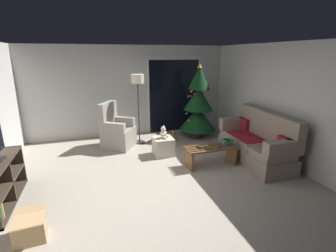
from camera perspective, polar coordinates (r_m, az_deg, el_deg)
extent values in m
plane|color=#9E9384|center=(4.57, -2.23, -13.15)|extent=(7.00, 7.00, 0.00)
cube|color=beige|center=(7.04, -8.96, 8.08)|extent=(5.72, 0.12, 2.50)
cube|color=beige|center=(5.55, 27.52, 4.16)|extent=(0.12, 6.00, 2.50)
cube|color=silver|center=(7.30, 1.40, 7.38)|extent=(1.60, 0.02, 2.20)
cube|color=black|center=(7.29, 1.44, 6.97)|extent=(1.50, 0.02, 2.10)
cube|color=gray|center=(5.69, 19.37, -6.01)|extent=(0.85, 1.93, 0.34)
cube|color=gray|center=(5.13, 23.25, -6.01)|extent=(0.71, 0.63, 0.14)
cube|color=gray|center=(5.60, 19.43, -3.76)|extent=(0.71, 0.63, 0.14)
cube|color=gray|center=(6.09, 16.22, -1.85)|extent=(0.71, 0.63, 0.14)
cube|color=gray|center=(5.67, 22.47, 0.11)|extent=(0.29, 1.91, 0.60)
cube|color=gray|center=(4.90, 25.47, -4.73)|extent=(0.77, 0.23, 0.28)
cube|color=gray|center=(6.24, 15.38, 0.69)|extent=(0.77, 0.23, 0.28)
cube|color=maroon|center=(5.76, 17.97, -2.24)|extent=(0.64, 0.93, 0.02)
cube|color=maroon|center=(5.12, 25.65, -3.87)|extent=(0.13, 0.33, 0.28)
cube|color=maroon|center=(6.18, 17.44, 0.37)|extent=(0.13, 0.33, 0.28)
cube|color=brown|center=(4.99, 11.07, -5.68)|extent=(1.10, 0.05, 0.04)
cube|color=brown|center=(5.07, 10.61, -5.33)|extent=(1.10, 0.05, 0.04)
cube|color=brown|center=(5.14, 10.15, -4.99)|extent=(1.10, 0.05, 0.04)
cube|color=brown|center=(5.21, 9.71, -4.65)|extent=(1.10, 0.05, 0.04)
cube|color=brown|center=(5.28, 9.28, -4.33)|extent=(1.10, 0.05, 0.04)
cube|color=brown|center=(5.02, 5.01, -7.87)|extent=(0.05, 0.36, 0.38)
cube|color=brown|center=(5.45, 14.66, -6.38)|extent=(0.05, 0.36, 0.38)
cube|color=#333338|center=(5.14, 12.18, -4.76)|extent=(0.13, 0.15, 0.02)
cube|color=silver|center=(5.12, 8.64, -4.64)|extent=(0.16, 0.05, 0.02)
cube|color=black|center=(5.01, 7.39, -5.07)|extent=(0.09, 0.16, 0.02)
cube|color=#285684|center=(5.33, 13.65, -4.03)|extent=(0.21, 0.20, 0.03)
cube|color=#337042|center=(5.31, 13.58, -3.69)|extent=(0.21, 0.19, 0.04)
cube|color=#337042|center=(5.32, 13.68, -3.23)|extent=(0.26, 0.21, 0.03)
cube|color=black|center=(5.28, 13.63, -3.12)|extent=(0.13, 0.16, 0.01)
cylinder|color=#4C1E19|center=(7.00, 6.86, -2.00)|extent=(0.36, 0.36, 0.10)
cylinder|color=brown|center=(6.97, 6.89, -1.14)|extent=(0.08, 0.08, 0.12)
cone|color=#0F3819|center=(6.86, 6.99, 1.80)|extent=(1.00, 1.00, 0.62)
cone|color=#0F3819|center=(6.74, 7.16, 6.43)|extent=(0.80, 0.80, 0.62)
cone|color=#0F3819|center=(6.67, 7.34, 11.19)|extent=(0.59, 0.59, 0.62)
sphere|color=blue|center=(6.59, 4.34, 2.93)|extent=(0.06, 0.06, 0.06)
sphere|color=blue|center=(7.06, 6.07, 5.98)|extent=(0.06, 0.06, 0.06)
sphere|color=gold|center=(6.56, 5.52, 8.06)|extent=(0.06, 0.06, 0.06)
sphere|color=#B233A5|center=(6.94, 5.35, 6.96)|extent=(0.06, 0.06, 0.06)
sphere|color=blue|center=(6.66, 8.71, 11.23)|extent=(0.06, 0.06, 0.06)
sphere|color=red|center=(6.48, 6.23, 7.47)|extent=(0.06, 0.06, 0.06)
sphere|color=blue|center=(6.58, 8.84, 9.14)|extent=(0.06, 0.06, 0.06)
sphere|color=#B233A5|center=(6.82, 4.81, 6.96)|extent=(0.06, 0.06, 0.06)
sphere|color=#1E8C33|center=(6.89, 8.55, 8.70)|extent=(0.06, 0.06, 0.06)
sphere|color=blue|center=(7.05, 8.68, 5.51)|extent=(0.06, 0.06, 0.06)
sphere|color=red|center=(6.51, 4.90, 1.29)|extent=(0.06, 0.06, 0.06)
cone|color=#EAD14C|center=(6.65, 7.44, 13.88)|extent=(0.14, 0.14, 0.12)
cube|color=gray|center=(6.25, -11.37, -3.49)|extent=(0.94, 0.94, 0.31)
cube|color=gray|center=(6.17, -11.50, -1.35)|extent=(0.94, 0.94, 0.18)
cube|color=gray|center=(6.19, -13.95, 2.48)|extent=(0.50, 0.66, 0.64)
cube|color=gray|center=(6.35, -10.31, 1.09)|extent=(0.56, 0.43, 0.22)
cube|color=gray|center=(5.87, -12.66, -0.32)|extent=(0.56, 0.43, 0.22)
cylinder|color=#2D2D30|center=(6.52, -6.64, -3.77)|extent=(0.28, 0.28, 0.02)
cylinder|color=#2D2D30|center=(6.29, -6.88, 2.97)|extent=(0.03, 0.03, 1.55)
cylinder|color=beige|center=(6.14, -7.16, 10.93)|extent=(0.32, 0.32, 0.22)
cube|color=#382D23|center=(4.76, -34.17, -14.70)|extent=(0.40, 1.40, 0.04)
cube|color=#382D23|center=(5.21, -32.74, -7.75)|extent=(0.40, 0.04, 0.71)
cube|color=beige|center=(5.65, -1.13, -4.79)|extent=(0.44, 0.44, 0.41)
cylinder|color=beige|center=(5.58, -0.35, -2.45)|extent=(0.12, 0.12, 0.06)
cylinder|color=beige|center=(5.50, -0.86, -2.74)|extent=(0.12, 0.12, 0.06)
sphere|color=beige|center=(5.55, -1.15, -1.84)|extent=(0.15, 0.15, 0.15)
sphere|color=beige|center=(5.51, -1.16, -0.66)|extent=(0.11, 0.11, 0.11)
sphere|color=#F4E5C1|center=(5.49, -0.71, -0.84)|extent=(0.04, 0.04, 0.04)
sphere|color=beige|center=(5.53, -0.96, -0.10)|extent=(0.04, 0.04, 0.04)
sphere|color=beige|center=(5.46, -1.36, -0.30)|extent=(0.04, 0.04, 0.04)
sphere|color=beige|center=(5.59, -0.61, -1.57)|extent=(0.06, 0.06, 0.06)
sphere|color=beige|center=(5.47, -1.34, -1.97)|extent=(0.06, 0.06, 0.06)
cylinder|color=brown|center=(6.60, 1.80, -3.20)|extent=(0.09, 0.12, 0.06)
cylinder|color=brown|center=(6.59, 0.94, -3.23)|extent=(0.09, 0.12, 0.06)
sphere|color=brown|center=(6.63, 1.31, -2.49)|extent=(0.15, 0.15, 0.15)
sphere|color=brown|center=(6.59, 1.32, -1.51)|extent=(0.11, 0.11, 0.11)
sphere|color=#A37A51|center=(6.55, 1.37, -1.73)|extent=(0.04, 0.04, 0.04)
sphere|color=brown|center=(6.58, 1.65, -1.12)|extent=(0.04, 0.04, 0.04)
sphere|color=brown|center=(6.58, 1.00, -1.14)|extent=(0.04, 0.04, 0.04)
sphere|color=brown|center=(6.62, 1.95, -2.44)|extent=(0.06, 0.06, 0.06)
sphere|color=brown|center=(6.60, 0.72, -2.48)|extent=(0.06, 0.06, 0.06)
cube|color=tan|center=(3.74, -29.61, -20.33)|extent=(0.39, 0.34, 0.30)
cube|color=tan|center=(3.81, -29.65, -16.55)|extent=(0.35, 0.12, 0.06)
cube|color=tan|center=(3.48, -30.39, -19.93)|extent=(0.35, 0.12, 0.06)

